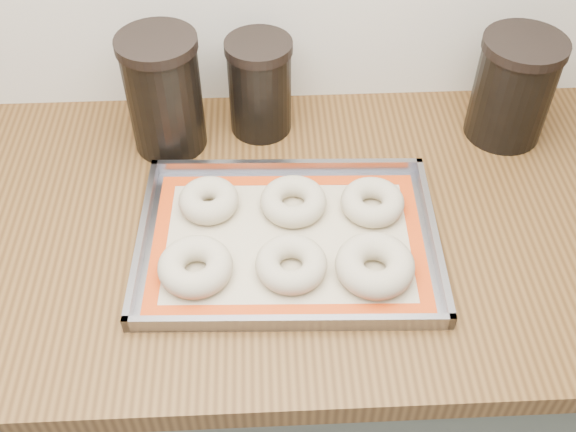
{
  "coord_description": "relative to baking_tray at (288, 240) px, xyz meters",
  "views": [
    {
      "loc": [
        -0.09,
        0.93,
        1.69
      ],
      "look_at": [
        -0.05,
        1.62,
        0.96
      ],
      "focal_mm": 42.0,
      "sensor_mm": 36.0,
      "label": 1
    }
  ],
  "objects": [
    {
      "name": "canister_right",
      "position": [
        0.4,
        0.25,
        0.09
      ],
      "size": [
        0.14,
        0.14,
        0.19
      ],
      "color": "black",
      "rests_on": "countertop"
    },
    {
      "name": "canister_mid",
      "position": [
        -0.04,
        0.29,
        0.08
      ],
      "size": [
        0.12,
        0.12,
        0.18
      ],
      "color": "black",
      "rests_on": "countertop"
    },
    {
      "name": "baking_mat",
      "position": [
        -0.0,
        0.0,
        -0.0
      ],
      "size": [
        0.43,
        0.31,
        0.0
      ],
      "rotation": [
        0.0,
        0.0,
        -0.04
      ],
      "color": "#C6B793",
      "rests_on": "baking_tray"
    },
    {
      "name": "cabinet",
      "position": [
        0.05,
        0.06,
        -0.48
      ],
      "size": [
        3.0,
        0.65,
        0.86
      ],
      "primitive_type": "cube",
      "color": "#5E6559",
      "rests_on": "floor"
    },
    {
      "name": "bagel_front_mid",
      "position": [
        0.0,
        -0.06,
        0.02
      ],
      "size": [
        0.12,
        0.12,
        0.04
      ],
      "primitive_type": "torus",
      "rotation": [
        0.0,
        0.0,
        0.1
      ],
      "color": "#C0B294",
      "rests_on": "baking_mat"
    },
    {
      "name": "canister_left",
      "position": [
        -0.2,
        0.25,
        0.1
      ],
      "size": [
        0.13,
        0.13,
        0.21
      ],
      "color": "black",
      "rests_on": "countertop"
    },
    {
      "name": "bagel_back_right",
      "position": [
        0.14,
        0.06,
        0.02
      ],
      "size": [
        0.12,
        0.12,
        0.04
      ],
      "primitive_type": "torus",
      "rotation": [
        0.0,
        0.0,
        -0.25
      ],
      "color": "#C0B294",
      "rests_on": "baking_mat"
    },
    {
      "name": "bagel_back_mid",
      "position": [
        0.01,
        0.07,
        0.02
      ],
      "size": [
        0.13,
        0.13,
        0.04
      ],
      "primitive_type": "torus",
      "rotation": [
        0.0,
        0.0,
        -0.31
      ],
      "color": "#C0B294",
      "rests_on": "baking_mat"
    },
    {
      "name": "baking_tray",
      "position": [
        0.0,
        0.0,
        0.0
      ],
      "size": [
        0.47,
        0.35,
        0.03
      ],
      "rotation": [
        0.0,
        0.0,
        -0.04
      ],
      "color": "gray",
      "rests_on": "countertop"
    },
    {
      "name": "bagel_front_left",
      "position": [
        -0.14,
        -0.06,
        0.02
      ],
      "size": [
        0.14,
        0.14,
        0.04
      ],
      "primitive_type": "torus",
      "rotation": [
        0.0,
        0.0,
        -0.38
      ],
      "color": "#C0B294",
      "rests_on": "baking_mat"
    },
    {
      "name": "countertop",
      "position": [
        0.05,
        0.06,
        -0.03
      ],
      "size": [
        3.06,
        0.68,
        0.04
      ],
      "primitive_type": "cube",
      "color": "brown",
      "rests_on": "cabinet"
    },
    {
      "name": "bagel_back_left",
      "position": [
        -0.12,
        0.08,
        0.02
      ],
      "size": [
        0.1,
        0.1,
        0.04
      ],
      "primitive_type": "torus",
      "rotation": [
        0.0,
        0.0,
        -0.08
      ],
      "color": "#C0B294",
      "rests_on": "baking_mat"
    },
    {
      "name": "bagel_front_right",
      "position": [
        0.12,
        -0.07,
        0.02
      ],
      "size": [
        0.12,
        0.12,
        0.04
      ],
      "primitive_type": "torus",
      "rotation": [
        0.0,
        0.0,
        -0.02
      ],
      "color": "#C0B294",
      "rests_on": "baking_mat"
    }
  ]
}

